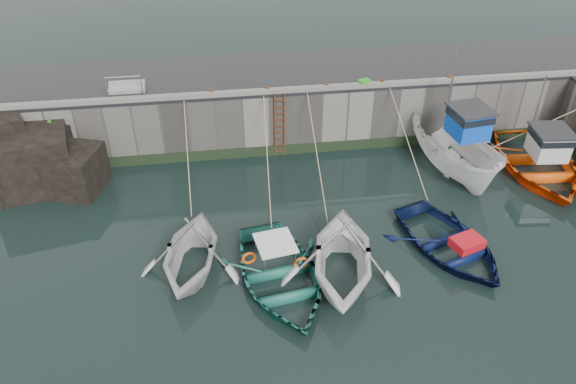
{
  "coord_description": "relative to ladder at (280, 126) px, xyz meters",
  "views": [
    {
      "loc": [
        -4.75,
        -12.8,
        14.15
      ],
      "look_at": [
        -2.26,
        5.18,
        1.2
      ],
      "focal_mm": 35.0,
      "sensor_mm": 36.0,
      "label": 1
    }
  ],
  "objects": [
    {
      "name": "ground",
      "position": [
        2.0,
        -9.91,
        -1.59
      ],
      "size": [
        120.0,
        120.0,
        0.0
      ],
      "primitive_type": "plane",
      "color": "black",
      "rests_on": "ground"
    },
    {
      "name": "boat_near_blacktrim",
      "position": [
        1.12,
        -8.55,
        -1.59
      ],
      "size": [
        5.51,
        6.06,
        2.76
      ],
      "primitive_type": "imported",
      "rotation": [
        0.0,
        0.0,
        -0.21
      ],
      "color": "silver",
      "rests_on": "ground"
    },
    {
      "name": "bollard_d",
      "position": [
        4.8,
        0.34,
        1.71
      ],
      "size": [
        0.18,
        0.18,
        0.28
      ],
      "primitive_type": "cylinder",
      "color": "#3F1E0F",
      "rests_on": "road_back"
    },
    {
      "name": "boat_near_blue",
      "position": [
        -1.08,
        -8.54,
        -1.59
      ],
      "size": [
        4.91,
        6.25,
        1.17
      ],
      "primitive_type": "imported",
      "rotation": [
        0.0,
        0.0,
        0.16
      ],
      "color": "#1C6256",
      "rests_on": "ground"
    },
    {
      "name": "bollard_b",
      "position": [
        -0.5,
        0.34,
        1.71
      ],
      "size": [
        0.18,
        0.18,
        0.28
      ],
      "primitive_type": "cylinder",
      "color": "#3F1E0F",
      "rests_on": "road_back"
    },
    {
      "name": "fish_crate",
      "position": [
        3.98,
        0.39,
        1.71
      ],
      "size": [
        0.65,
        0.56,
        0.29
      ],
      "primitive_type": "cube",
      "rotation": [
        0.0,
        0.0,
        0.39
      ],
      "color": "#209B1C",
      "rests_on": "road_back"
    },
    {
      "name": "railing",
      "position": [
        -6.75,
        1.33,
        1.77
      ],
      "size": [
        1.6,
        1.05,
        1.0
      ],
      "color": "#A5A8AD",
      "rests_on": "road_back"
    },
    {
      "name": "bollard_e",
      "position": [
        8.0,
        0.34,
        1.71
      ],
      "size": [
        0.18,
        0.18,
        0.28
      ],
      "primitive_type": "cylinder",
      "color": "#3F1E0F",
      "rests_on": "road_back"
    },
    {
      "name": "bollard_a",
      "position": [
        -3.0,
        0.34,
        1.71
      ],
      "size": [
        0.18,
        0.18,
        0.28
      ],
      "primitive_type": "cylinder",
      "color": "#3F1E0F",
      "rests_on": "road_back"
    },
    {
      "name": "boat_near_navy_rope",
      "position": [
        5.48,
        -2.53,
        -1.59
      ],
      "size": [
        0.04,
        5.84,
        3.1
      ],
      "primitive_type": null,
      "color": "tan",
      "rests_on": "ground"
    },
    {
      "name": "boat_near_white_rope",
      "position": [
        -4.13,
        -2.41,
        -1.59
      ],
      "size": [
        0.04,
        5.63,
        3.1
      ],
      "primitive_type": null,
      "color": "tan",
      "rests_on": "ground"
    },
    {
      "name": "boat_near_blacktrim_rope",
      "position": [
        1.12,
        -2.98,
        -1.59
      ],
      "size": [
        0.04,
        6.67,
        3.1
      ],
      "primitive_type": null,
      "color": "tan",
      "rests_on": "ground"
    },
    {
      "name": "bollard_c",
      "position": [
        2.2,
        0.34,
        1.71
      ],
      "size": [
        0.18,
        0.18,
        0.28
      ],
      "primitive_type": "cylinder",
      "color": "#3F1E0F",
      "rests_on": "road_back"
    },
    {
      "name": "boat_near_blue_rope",
      "position": [
        -1.08,
        -2.98,
        -1.59
      ],
      "size": [
        0.04,
        6.65,
        3.1
      ],
      "primitive_type": null,
      "color": "tan",
      "rests_on": "ground"
    },
    {
      "name": "ladder",
      "position": [
        0.0,
        0.0,
        0.0
      ],
      "size": [
        0.51,
        0.08,
        3.2
      ],
      "color": "#3F1E0F",
      "rests_on": "ground"
    },
    {
      "name": "algae_back",
      "position": [
        2.0,
        0.05,
        -1.34
      ],
      "size": [
        30.0,
        0.08,
        0.5
      ],
      "primitive_type": "cube",
      "color": "black",
      "rests_on": "ground"
    },
    {
      "name": "boat_far_orange",
      "position": [
        11.5,
        -2.78,
        -1.14
      ],
      "size": [
        5.54,
        7.29,
        4.42
      ],
      "rotation": [
        0.0,
        0.0,
        -0.1
      ],
      "color": "#FF590D",
      "rests_on": "ground"
    },
    {
      "name": "quay_back",
      "position": [
        2.0,
        2.59,
        -0.09
      ],
      "size": [
        30.0,
        5.0,
        3.0
      ],
      "primitive_type": "cube",
      "color": "slate",
      "rests_on": "ground"
    },
    {
      "name": "boat_far_white",
      "position": [
        7.67,
        -2.35,
        -0.54
      ],
      "size": [
        3.26,
        6.71,
        5.49
      ],
      "rotation": [
        0.0,
        0.0,
        0.13
      ],
      "color": "white",
      "rests_on": "ground"
    },
    {
      "name": "boat_near_white",
      "position": [
        -4.13,
        -7.4,
        -1.59
      ],
      "size": [
        4.71,
        5.2,
        2.39
      ],
      "primitive_type": "imported",
      "rotation": [
        0.0,
        0.0,
        -0.19
      ],
      "color": "silver",
      "rests_on": "ground"
    },
    {
      "name": "rock_outcrop",
      "position": [
        -10.92,
        -0.8,
        -0.33
      ],
      "size": [
        5.85,
        4.24,
        3.41
      ],
      "color": "black",
      "rests_on": "ground"
    },
    {
      "name": "kerb_back",
      "position": [
        2.0,
        0.24,
        1.67
      ],
      "size": [
        30.0,
        0.3,
        0.2
      ],
      "primitive_type": "cube",
      "color": "slate",
      "rests_on": "road_back"
    },
    {
      "name": "boat_near_navy",
      "position": [
        5.48,
        -7.64,
        -1.59
      ],
      "size": [
        5.21,
        6.14,
        1.08
      ],
      "primitive_type": "imported",
      "rotation": [
        0.0,
        0.0,
        0.33
      ],
      "color": "#09133C",
      "rests_on": "ground"
    },
    {
      "name": "road_back",
      "position": [
        2.0,
        2.59,
        1.49
      ],
      "size": [
        30.0,
        5.0,
        0.16
      ],
      "primitive_type": "cube",
      "color": "black",
      "rests_on": "quay_back"
    }
  ]
}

